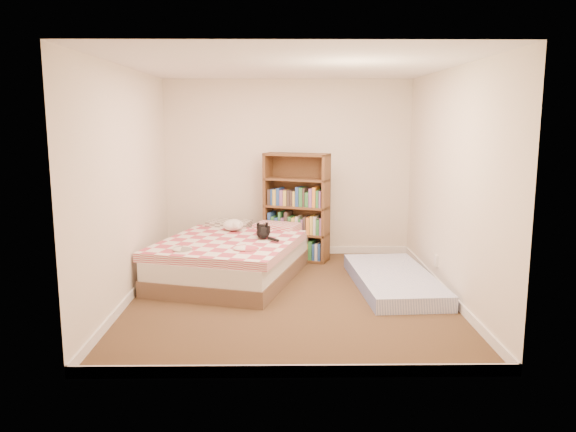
{
  "coord_description": "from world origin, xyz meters",
  "views": [
    {
      "loc": [
        -0.09,
        -6.02,
        1.97
      ],
      "look_at": [
        -0.02,
        0.3,
        0.86
      ],
      "focal_mm": 35.0,
      "sensor_mm": 36.0,
      "label": 1
    }
  ],
  "objects_px": {
    "bookshelf": "(296,221)",
    "white_dog": "(234,225)",
    "floor_mattress": "(393,280)",
    "bed": "(233,257)",
    "black_cat": "(263,232)"
  },
  "relations": [
    {
      "from": "black_cat",
      "to": "white_dog",
      "type": "distance_m",
      "value": 0.57
    },
    {
      "from": "black_cat",
      "to": "white_dog",
      "type": "height_order",
      "value": "white_dog"
    },
    {
      "from": "black_cat",
      "to": "white_dog",
      "type": "relative_size",
      "value": 1.72
    },
    {
      "from": "floor_mattress",
      "to": "white_dog",
      "type": "relative_size",
      "value": 5.09
    },
    {
      "from": "floor_mattress",
      "to": "bookshelf",
      "type": "bearing_deg",
      "value": 125.82
    },
    {
      "from": "floor_mattress",
      "to": "white_dog",
      "type": "bearing_deg",
      "value": 151.95
    },
    {
      "from": "black_cat",
      "to": "bookshelf",
      "type": "bearing_deg",
      "value": 56.75
    },
    {
      "from": "floor_mattress",
      "to": "white_dog",
      "type": "distance_m",
      "value": 2.19
    },
    {
      "from": "bed",
      "to": "black_cat",
      "type": "height_order",
      "value": "black_cat"
    },
    {
      "from": "black_cat",
      "to": "white_dog",
      "type": "xyz_separation_m",
      "value": [
        -0.4,
        0.41,
        0.01
      ]
    },
    {
      "from": "floor_mattress",
      "to": "black_cat",
      "type": "relative_size",
      "value": 2.96
    },
    {
      "from": "bookshelf",
      "to": "white_dog",
      "type": "height_order",
      "value": "bookshelf"
    },
    {
      "from": "black_cat",
      "to": "floor_mattress",
      "type": "bearing_deg",
      "value": -24.18
    },
    {
      "from": "floor_mattress",
      "to": "black_cat",
      "type": "distance_m",
      "value": 1.68
    },
    {
      "from": "white_dog",
      "to": "bookshelf",
      "type": "bearing_deg",
      "value": 46.59
    }
  ]
}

